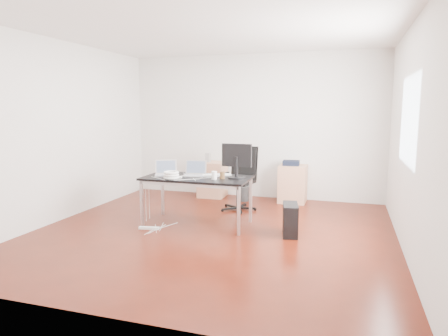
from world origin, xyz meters
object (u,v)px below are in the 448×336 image
(filing_cabinet_left, at_px, (213,179))
(pc_tower, at_px, (290,220))
(desk, at_px, (197,180))
(office_chair, at_px, (240,175))
(filing_cabinet_right, at_px, (293,184))

(filing_cabinet_left, height_order, pc_tower, filing_cabinet_left)
(desk, distance_m, office_chair, 1.16)
(office_chair, bearing_deg, filing_cabinet_right, 56.60)
(filing_cabinet_left, bearing_deg, filing_cabinet_right, 0.00)
(desk, distance_m, pc_tower, 1.51)
(office_chair, bearing_deg, pc_tower, -37.97)
(office_chair, relative_size, pc_tower, 2.40)
(desk, height_order, office_chair, office_chair)
(desk, xyz_separation_m, filing_cabinet_right, (1.19, 1.91, -0.33))
(filing_cabinet_left, bearing_deg, pc_tower, -47.68)
(office_chair, distance_m, filing_cabinet_left, 1.17)
(filing_cabinet_right, distance_m, pc_tower, 2.04)
(filing_cabinet_right, xyz_separation_m, pc_tower, (0.24, -2.02, -0.13))
(filing_cabinet_left, xyz_separation_m, pc_tower, (1.84, -2.02, -0.13))
(filing_cabinet_right, relative_size, pc_tower, 1.56)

